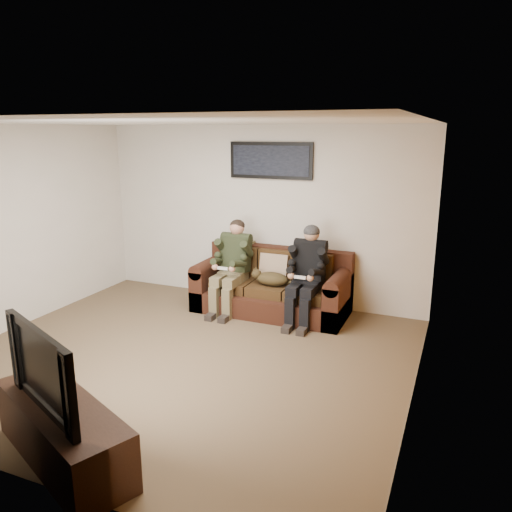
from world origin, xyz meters
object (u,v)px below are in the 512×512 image
at_px(person_left, 232,261).
at_px(cat, 271,278).
at_px(sofa, 273,288).
at_px(person_right, 307,269).
at_px(tv_stand, 63,432).
at_px(framed_poster, 271,161).
at_px(television, 56,366).

height_order(person_left, cat, person_left).
height_order(sofa, person_right, person_right).
bearing_deg(person_right, tv_stand, -103.37).
bearing_deg(tv_stand, person_left, 117.79).
relative_size(person_left, framed_poster, 1.03).
xyz_separation_m(sofa, television, (-0.30, -3.78, 0.47)).
height_order(sofa, tv_stand, sofa).
bearing_deg(sofa, person_left, -162.00).
xyz_separation_m(cat, framed_poster, (-0.23, 0.57, 1.57)).
distance_m(tv_stand, television, 0.56).
relative_size(framed_poster, television, 1.10).
distance_m(person_right, cat, 0.56).
bearing_deg(framed_poster, tv_stand, -91.41).
bearing_deg(framed_poster, person_right, -37.06).
xyz_separation_m(person_right, television, (-0.85, -3.60, 0.08)).
relative_size(sofa, television, 1.89).
distance_m(cat, television, 3.62).
relative_size(person_right, framed_poster, 1.03).
bearing_deg(person_left, television, -86.02).
distance_m(person_left, television, 3.61).
distance_m(framed_poster, tv_stand, 4.56).
height_order(person_right, cat, person_right).
height_order(sofa, television, television).
distance_m(cat, tv_stand, 3.63).
bearing_deg(person_left, framed_poster, 58.20).
xyz_separation_m(sofa, person_left, (-0.55, -0.18, 0.39)).
distance_m(sofa, framed_poster, 1.82).
bearing_deg(person_left, tv_stand, -86.02).
xyz_separation_m(person_right, framed_poster, (-0.75, 0.57, 1.38)).
xyz_separation_m(tv_stand, television, (0.00, 0.00, 0.56)).
relative_size(sofa, person_right, 1.66).
distance_m(person_left, person_right, 1.11).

